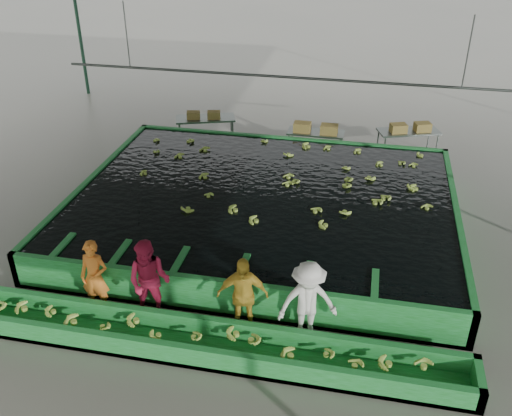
% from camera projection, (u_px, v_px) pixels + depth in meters
% --- Properties ---
extents(ground, '(80.00, 80.00, 0.00)m').
position_uv_depth(ground, '(252.00, 252.00, 14.24)').
color(ground, '#68665A').
rests_on(ground, ground).
extents(shed_roof, '(20.00, 22.00, 0.04)m').
position_uv_depth(shed_roof, '(251.00, 52.00, 11.77)').
color(shed_roof, gray).
rests_on(shed_roof, shed_posts).
extents(shed_posts, '(20.00, 22.00, 5.00)m').
position_uv_depth(shed_posts, '(251.00, 162.00, 13.01)').
color(shed_posts, '#1F4630').
rests_on(shed_posts, ground).
extents(flotation_tank, '(10.00, 8.00, 0.90)m').
position_uv_depth(flotation_tank, '(264.00, 208.00, 15.30)').
color(flotation_tank, '#218234').
rests_on(flotation_tank, ground).
extents(tank_water, '(9.70, 7.70, 0.00)m').
position_uv_depth(tank_water, '(264.00, 195.00, 15.10)').
color(tank_water, black).
rests_on(tank_water, flotation_tank).
extents(sorting_trough, '(10.00, 1.00, 0.50)m').
position_uv_depth(sorting_trough, '(212.00, 344.00, 11.06)').
color(sorting_trough, '#218234').
rests_on(sorting_trough, ground).
extents(cableway_rail, '(0.08, 0.08, 14.00)m').
position_uv_depth(cableway_rail, '(287.00, 77.00, 17.01)').
color(cableway_rail, '#59605B').
rests_on(cableway_rail, shed_roof).
extents(rail_hanger_left, '(0.04, 0.04, 2.00)m').
position_uv_depth(rail_hanger_left, '(127.00, 35.00, 17.42)').
color(rail_hanger_left, '#59605B').
rests_on(rail_hanger_left, shed_roof).
extents(rail_hanger_right, '(0.04, 0.04, 2.00)m').
position_uv_depth(rail_hanger_right, '(468.00, 52.00, 15.62)').
color(rail_hanger_right, '#59605B').
rests_on(rail_hanger_right, shed_roof).
extents(worker_a, '(0.62, 0.41, 1.70)m').
position_uv_depth(worker_a, '(95.00, 277.00, 11.94)').
color(worker_a, orange).
rests_on(worker_a, ground).
extents(worker_b, '(0.95, 0.77, 1.86)m').
position_uv_depth(worker_b, '(149.00, 281.00, 11.68)').
color(worker_b, '#B01B3C').
rests_on(worker_b, ground).
extents(worker_c, '(1.10, 0.63, 1.76)m').
position_uv_depth(worker_c, '(243.00, 295.00, 11.35)').
color(worker_c, gold).
rests_on(worker_c, ground).
extents(worker_d, '(1.34, 1.03, 1.83)m').
position_uv_depth(worker_d, '(308.00, 303.00, 11.10)').
color(worker_d, silver).
rests_on(worker_d, ground).
extents(packing_table_left, '(2.20, 1.43, 0.93)m').
position_uv_depth(packing_table_left, '(206.00, 130.00, 20.10)').
color(packing_table_left, '#59605B').
rests_on(packing_table_left, ground).
extents(packing_table_mid, '(1.88, 0.77, 0.85)m').
position_uv_depth(packing_table_mid, '(315.00, 144.00, 19.15)').
color(packing_table_mid, '#59605B').
rests_on(packing_table_mid, ground).
extents(packing_table_right, '(2.15, 1.41, 0.91)m').
position_uv_depth(packing_table_right, '(407.00, 143.00, 19.11)').
color(packing_table_right, '#59605B').
rests_on(packing_table_right, ground).
extents(box_stack_left, '(1.20, 0.60, 0.25)m').
position_uv_depth(box_stack_left, '(204.00, 118.00, 19.80)').
color(box_stack_left, olive).
rests_on(box_stack_left, packing_table_left).
extents(box_stack_mid, '(1.46, 0.44, 0.31)m').
position_uv_depth(box_stack_mid, '(315.00, 133.00, 18.87)').
color(box_stack_mid, olive).
rests_on(box_stack_mid, packing_table_mid).
extents(box_stack_right, '(1.39, 0.80, 0.29)m').
position_uv_depth(box_stack_right, '(410.00, 132.00, 18.80)').
color(box_stack_right, olive).
rests_on(box_stack_right, packing_table_right).
extents(floating_bananas, '(8.37, 5.71, 0.11)m').
position_uv_depth(floating_bananas, '(269.00, 181.00, 15.78)').
color(floating_bananas, '#96B73F').
rests_on(floating_bananas, tank_water).
extents(trough_bananas, '(9.15, 0.61, 0.12)m').
position_uv_depth(trough_bananas, '(212.00, 338.00, 10.98)').
color(trough_bananas, '#96B73F').
rests_on(trough_bananas, sorting_trough).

